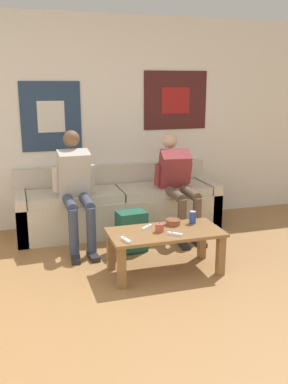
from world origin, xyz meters
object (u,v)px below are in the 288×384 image
couch (119,206)px  ceramic_bowl (173,222)px  person_seated_teen (177,180)px  game_controller_near_left (126,240)px  game_controller_far_center (175,234)px  drink_can_blue (193,217)px  pillar_candle (160,228)px  backpack (132,232)px  game_controller_near_right (147,227)px  person_seated_adult (76,185)px  coffee_table (165,239)px

couch → ceramic_bowl: (0.25, -1.21, 0.16)m
person_seated_teen → game_controller_near_left: size_ratio=7.89×
game_controller_far_center → drink_can_blue: bearing=42.7°
drink_can_blue → game_controller_far_center: (-0.29, -0.27, -0.05)m
person_seated_teen → game_controller_far_center: 1.25m
person_seated_teen → pillar_candle: (-0.57, -1.01, -0.19)m
backpack → game_controller_far_center: size_ratio=3.39×
couch → game_controller_near_right: (-0.03, -1.24, 0.14)m
person_seated_adult → backpack: 0.79m
backpack → game_controller_near_left: (-0.26, -0.76, 0.22)m
coffee_table → pillar_candle: size_ratio=11.87×
pillar_candle → drink_can_blue: size_ratio=0.72×
couch → game_controller_near_left: 1.54m
pillar_candle → coffee_table: bearing=9.3°
pillar_candle → drink_can_blue: 0.41m
couch → coffee_table: couch is taller
couch → backpack: size_ratio=5.60×
backpack → game_controller_far_center: 0.80m
couch → drink_can_blue: 1.32m
couch → person_seated_teen: (0.63, -0.35, 0.36)m
couch → game_controller_near_right: size_ratio=18.60×
person_seated_teen → game_controller_near_right: 1.13m
backpack → game_controller_far_center: game_controller_far_center is taller
couch → pillar_candle: couch is taller
couch → game_controller_far_center: bearing=-83.8°
backpack → game_controller_far_center: (0.20, -0.74, 0.22)m
person_seated_adult → game_controller_near_right: bearing=-57.5°
person_seated_teen → ceramic_bowl: size_ratio=7.87×
person_seated_adult → ceramic_bowl: person_seated_adult is taller
person_seated_teen → drink_can_blue: (-0.18, -0.88, -0.17)m
person_seated_teen → game_controller_far_center: size_ratio=9.14×
game_controller_far_center → person_seated_adult: bearing=123.5°
drink_can_blue → couch: bearing=110.2°
couch → game_controller_near_left: bearing=-101.3°
backpack → game_controller_near_right: (0.01, -0.49, 0.22)m
person_seated_teen → backpack: bearing=-149.2°
person_seated_teen → coffee_table: bearing=-116.8°
pillar_candle → game_controller_far_center: 0.17m
couch → person_seated_teen: bearing=-28.9°
coffee_table → game_controller_near_left: 0.46m
drink_can_blue → game_controller_near_left: size_ratio=0.84×
person_seated_teen → backpack: size_ratio=2.69×
ceramic_bowl → game_controller_near_right: bearing=-173.6°
game_controller_near_left → game_controller_far_center: 0.46m
person_seated_teen → pillar_candle: size_ratio=13.04×
person_seated_adult → backpack: person_seated_adult is taller
game_controller_far_center → backpack: bearing=105.1°
ceramic_bowl → drink_can_blue: (0.20, -0.01, 0.03)m
ceramic_bowl → game_controller_far_center: ceramic_bowl is taller
person_seated_adult → backpack: (0.53, -0.36, -0.47)m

